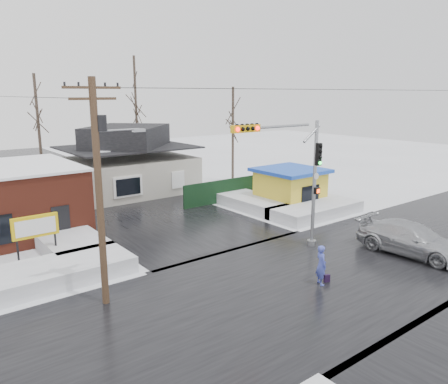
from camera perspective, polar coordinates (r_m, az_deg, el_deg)
ground at (r=20.70m, az=10.31°, el=-11.37°), size 120.00×120.00×0.00m
road_ns at (r=20.69m, az=10.31°, el=-11.35°), size 10.00×120.00×0.02m
road_ew at (r=20.69m, az=10.31°, el=-11.35°), size 120.00×10.00×0.02m
snowbank_nw at (r=21.67m, az=-21.34°, el=-9.80°), size 7.00×3.00×0.80m
snowbank_ne at (r=31.35m, az=11.88°, el=-2.28°), size 7.00×3.00×0.80m
snowbank_nside_w at (r=26.72m, az=-20.37°, el=-5.47°), size 3.00×8.00×0.80m
snowbank_nside_e at (r=33.36m, az=3.10°, el=-1.11°), size 3.00×8.00×0.80m
traffic_signal at (r=23.04m, az=9.34°, el=2.97°), size 6.05×0.68×7.00m
utility_pole at (r=17.46m, az=-15.88°, el=1.45°), size 3.15×0.44×9.00m
marquee_sign at (r=23.46m, az=-23.42°, el=-4.33°), size 2.20×0.21×2.55m
house at (r=38.52m, az=-12.44°, el=3.85°), size 10.40×8.40×5.76m
kiosk at (r=33.40m, az=8.62°, el=0.65°), size 4.60×4.60×2.88m
fence at (r=34.44m, az=0.30°, el=0.20°), size 8.00×0.12×1.80m
tree_far_left at (r=39.79m, az=-23.35°, el=11.12°), size 3.00×3.00×10.00m
tree_far_mid at (r=45.24m, az=-11.56°, el=13.97°), size 3.00×3.00×12.00m
tree_far_right at (r=41.75m, az=1.18°, el=11.07°), size 3.00×3.00×9.00m
pedestrian at (r=20.16m, az=12.57°, el=-9.33°), size 0.66×0.78×1.83m
car at (r=25.28m, az=23.29°, el=-5.70°), size 2.78×5.93×1.67m
shopping_bag at (r=20.71m, az=13.28°, el=-10.97°), size 0.30×0.20×0.35m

